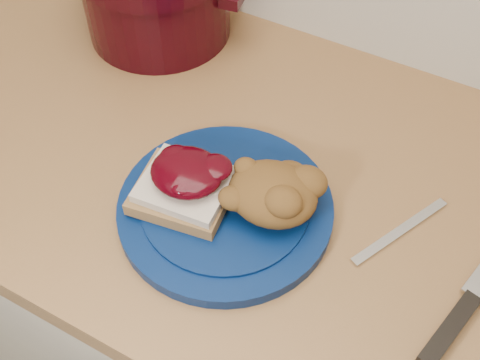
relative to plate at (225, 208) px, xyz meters
The scene contains 6 objects.
base_cabinet 0.49m from the plate, 86.32° to the left, with size 4.00×0.60×0.86m, color beige.
plate is the anchor object (origin of this frame).
sandwich 0.06m from the plate, 162.85° to the right, with size 0.13×0.12×0.06m.
stuffing_mound 0.07m from the plate, 20.87° to the left, with size 0.11×0.10×0.06m, color brown.
chef_knife 0.30m from the plate, ahead, with size 0.09×0.28×0.02m.
butter_knife 0.22m from the plate, 20.84° to the left, with size 0.16×0.01×0.00m, color silver.
Camera 1 is at (0.23, 1.03, 1.52)m, focal length 45.00 mm.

